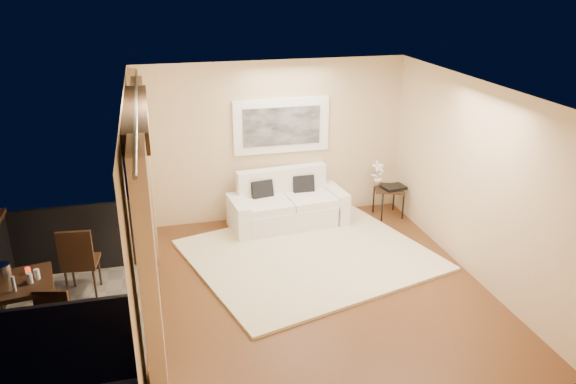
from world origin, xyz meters
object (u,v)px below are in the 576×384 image
object	(u,v)px
side_table	(389,191)
orchid	(378,174)
sofa	(287,206)
balcony_chair_far	(78,258)
bistro_table	(19,288)
ice_bucket	(3,273)
balcony_chair_near	(52,325)

from	to	relation	value
side_table	orchid	distance (m)	0.35
sofa	balcony_chair_far	size ratio (longest dim) A/B	2.01
sofa	bistro_table	xyz separation A→B (m)	(-3.66, -2.52, 0.43)
ice_bucket	sofa	bearing A→B (deg)	32.80
side_table	balcony_chair_near	size ratio (longest dim) A/B	0.71
side_table	ice_bucket	distance (m)	6.11
side_table	balcony_chair_far	size ratio (longest dim) A/B	0.62
bistro_table	ice_bucket	distance (m)	0.24
side_table	bistro_table	distance (m)	5.99
balcony_chair_far	ice_bucket	xyz separation A→B (m)	(-0.66, -0.88, 0.36)
side_table	orchid	size ratio (longest dim) A/B	1.40
orchid	bistro_table	size ratio (longest dim) A/B	0.53
sofa	orchid	bearing A→B (deg)	-3.79
balcony_chair_far	ice_bucket	distance (m)	1.16
side_table	balcony_chair_far	distance (m)	5.17
orchid	ice_bucket	bearing A→B (deg)	-155.30
bistro_table	sofa	bearing A→B (deg)	34.52
balcony_chair_far	ice_bucket	world-z (taller)	ice_bucket
balcony_chair_near	orchid	bearing A→B (deg)	45.16
sofa	orchid	distance (m)	1.70
side_table	balcony_chair_near	distance (m)	5.85
balcony_chair_far	sofa	bearing A→B (deg)	-147.24
bistro_table	side_table	bearing A→B (deg)	23.96
balcony_chair_near	ice_bucket	distance (m)	0.82
balcony_chair_near	balcony_chair_far	bearing A→B (deg)	97.44
balcony_chair_far	ice_bucket	size ratio (longest dim) A/B	4.97
side_table	ice_bucket	size ratio (longest dim) A/B	3.09
side_table	balcony_chair_far	xyz separation A→B (m)	(-4.96, -1.48, 0.11)
side_table	balcony_chair_far	bearing A→B (deg)	-163.33
side_table	bistro_table	bearing A→B (deg)	-156.04
balcony_chair_far	ice_bucket	bearing A→B (deg)	59.40
balcony_chair_far	balcony_chair_near	distance (m)	1.37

